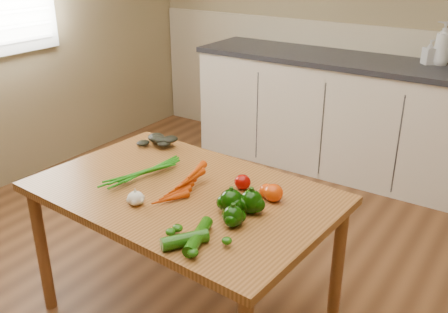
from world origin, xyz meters
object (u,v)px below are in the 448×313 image
at_px(tomato_b, 267,191).
at_px(pepper_a, 231,201).
at_px(pepper_b, 251,202).
at_px(zucchini_a, 198,236).
at_px(soap_bottle_a, 443,43).
at_px(tomato_c, 273,193).
at_px(soap_bottle_b, 430,52).
at_px(pepper_c, 233,216).
at_px(table, 183,205).
at_px(leafy_greens, 156,138).
at_px(carrot_bunch, 171,181).
at_px(tomato_a, 243,182).
at_px(zucchini_b, 185,240).
at_px(garlic_bulb, 136,198).

bearing_deg(tomato_b, pepper_a, -107.42).
xyz_separation_m(pepper_b, zucchini_a, (-0.05, -0.29, -0.02)).
relative_size(soap_bottle_a, tomato_c, 3.64).
xyz_separation_m(soap_bottle_b, pepper_c, (-0.14, -2.31, -0.25)).
distance_m(table, tomato_b, 0.39).
relative_size(leafy_greens, pepper_b, 1.95).
relative_size(pepper_a, tomato_b, 1.45).
bearing_deg(carrot_bunch, soap_bottle_b, 79.80).
distance_m(leafy_greens, tomato_c, 0.82).
xyz_separation_m(table, tomato_a, (0.21, 0.15, 0.11)).
bearing_deg(pepper_a, carrot_bunch, 174.30).
xyz_separation_m(table, carrot_bunch, (-0.05, -0.01, 0.11)).
xyz_separation_m(tomato_a, zucchini_b, (0.07, -0.49, -0.01)).
bearing_deg(soap_bottle_b, carrot_bunch, 120.40).
distance_m(soap_bottle_b, zucchini_b, 2.55).
bearing_deg(pepper_a, tomato_a, 109.34).
relative_size(garlic_bulb, zucchini_b, 0.40).
bearing_deg(carrot_bunch, leafy_greens, 142.18).
distance_m(leafy_greens, pepper_b, 0.84).
bearing_deg(pepper_a, garlic_bulb, -154.80).
bearing_deg(garlic_bulb, leafy_greens, 123.21).
xyz_separation_m(leafy_greens, tomato_c, (0.80, -0.19, -0.01)).
distance_m(soap_bottle_a, pepper_a, 2.29).
distance_m(garlic_bulb, zucchini_b, 0.38).
bearing_deg(table, pepper_b, 3.14).
bearing_deg(zucchini_a, soap_bottle_a, 84.14).
xyz_separation_m(pepper_b, tomato_a, (-0.14, 0.16, -0.01)).
bearing_deg(tomato_a, garlic_bulb, -128.45).
height_order(carrot_bunch, zucchini_b, carrot_bunch).
bearing_deg(tomato_a, soap_bottle_a, 80.45).
height_order(leafy_greens, garlic_bulb, leafy_greens).
relative_size(soap_bottle_b, tomato_c, 2.09).
distance_m(leafy_greens, garlic_bulb, 0.63).
distance_m(table, pepper_b, 0.37).
bearing_deg(pepper_c, garlic_bulb, -168.90).
height_order(table, pepper_b, pepper_b).
relative_size(soap_bottle_a, soap_bottle_b, 1.74).
height_order(pepper_a, pepper_b, same).
distance_m(soap_bottle_a, zucchini_b, 2.59).
bearing_deg(zucchini_a, table, 135.78).
height_order(pepper_a, tomato_b, pepper_a).
relative_size(carrot_bunch, tomato_b, 3.64).
distance_m(pepper_c, zucchini_a, 0.17).
height_order(soap_bottle_b, leafy_greens, soap_bottle_b).
relative_size(soap_bottle_a, tomato_b, 4.48).
bearing_deg(tomato_c, pepper_a, -118.91).
height_order(tomato_a, zucchini_a, tomato_a).
height_order(pepper_b, tomato_c, pepper_b).
relative_size(soap_bottle_b, zucchini_a, 0.80).
distance_m(tomato_b, tomato_c, 0.04).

